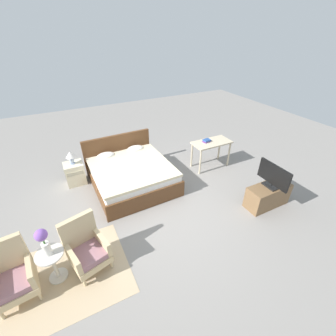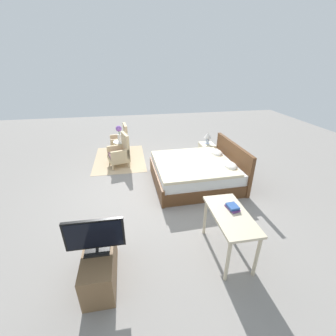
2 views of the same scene
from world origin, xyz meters
name	(u,v)px [view 2 (image 2 of 2)]	position (x,y,z in m)	size (l,w,h in m)	color
ground_plane	(156,191)	(0.00, 0.00, 0.00)	(16.00, 16.00, 0.00)	gray
floor_rug	(120,159)	(-2.07, -0.86, 0.00)	(2.10, 1.50, 0.01)	tan
bed	(197,172)	(-0.23, 1.05, 0.30)	(1.85, 2.02, 0.96)	brown
armchair_by_window_left	(121,141)	(-2.59, -0.80, 0.38)	(0.60, 0.60, 0.92)	#CCB284
armchair_by_window_right	(120,153)	(-1.58, -0.80, 0.38)	(0.66, 0.66, 0.92)	#CCB284
side_table	(121,148)	(-2.07, -0.80, 0.35)	(0.40, 0.40, 0.56)	beige
flower_vase	(119,132)	(-2.07, -0.80, 0.85)	(0.17, 0.17, 0.48)	silver
nightstand	(206,153)	(-1.44, 1.70, 0.28)	(0.44, 0.41, 0.55)	beige
table_lamp	(208,137)	(-1.44, 1.70, 0.77)	(0.22, 0.22, 0.33)	#9EADC6
tv_stand	(100,265)	(2.14, -1.03, 0.25)	(0.96, 0.40, 0.50)	brown
tv_flatscreen	(95,236)	(2.14, -1.03, 0.76)	(0.20, 0.75, 0.51)	black
vanity_desk	(230,220)	(2.00, 0.87, 0.63)	(1.04, 0.52, 0.74)	beige
book_stack	(232,207)	(1.89, 0.94, 0.77)	(0.25, 0.17, 0.06)	#66387A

